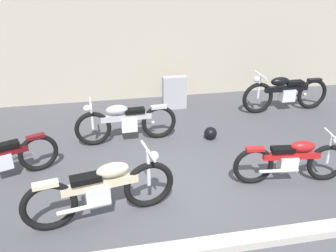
{
  "coord_description": "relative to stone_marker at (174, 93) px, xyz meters",
  "views": [
    {
      "loc": [
        -1.16,
        -4.69,
        3.46
      ],
      "look_at": [
        -0.03,
        1.24,
        0.55
      ],
      "focal_mm": 38.17,
      "sensor_mm": 36.0,
      "label": 1
    }
  ],
  "objects": [
    {
      "name": "building_wall",
      "position": [
        -0.54,
        0.98,
        1.03
      ],
      "size": [
        18.0,
        0.3,
        2.87
      ],
      "primitive_type": "cube",
      "color": "#B2A893",
      "rests_on": "ground_plane"
    },
    {
      "name": "motorcycle_cream",
      "position": [
        -1.83,
        -3.83,
        0.07
      ],
      "size": [
        2.17,
        0.7,
        0.98
      ],
      "rotation": [
        0.0,
        0.0,
        0.18
      ],
      "color": "black",
      "rests_on": "ground_plane"
    },
    {
      "name": "stone_marker",
      "position": [
        0.0,
        0.0,
        0.0
      ],
      "size": [
        0.58,
        0.21,
        0.81
      ],
      "primitive_type": "cube",
      "rotation": [
        0.0,
        0.0,
        0.01
      ],
      "color": "#9E9EA3",
      "rests_on": "ground_plane"
    },
    {
      "name": "motorcycle_silver",
      "position": [
        -1.32,
        -1.54,
        0.04
      ],
      "size": [
        2.05,
        0.57,
        0.92
      ],
      "rotation": [
        0.0,
        0.0,
        3.19
      ],
      "color": "black",
      "rests_on": "ground_plane"
    },
    {
      "name": "curb_strip",
      "position": [
        -0.54,
        -4.74,
        -0.35
      ],
      "size": [
        18.0,
        0.24,
        0.12
      ],
      "primitive_type": "cube",
      "color": "#B7B2A8",
      "rests_on": "ground_plane"
    },
    {
      "name": "motorcycle_red",
      "position": [
        1.24,
        -3.5,
        0.01
      ],
      "size": [
        1.92,
        0.54,
        0.86
      ],
      "rotation": [
        0.0,
        0.0,
        -0.11
      ],
      "color": "black",
      "rests_on": "ground_plane"
    },
    {
      "name": "helmet",
      "position": [
        0.39,
        -1.77,
        -0.27
      ],
      "size": [
        0.26,
        0.26,
        0.26
      ],
      "primitive_type": "sphere",
      "color": "black",
      "rests_on": "ground_plane"
    },
    {
      "name": "ground_plane",
      "position": [
        -0.54,
        -3.37,
        -0.41
      ],
      "size": [
        40.0,
        40.0,
        0.0
      ],
      "primitive_type": "plane",
      "color": "#47474C"
    },
    {
      "name": "motorcycle_black",
      "position": [
        2.57,
        -0.67,
        0.07
      ],
      "size": [
        2.18,
        0.61,
        0.98
      ],
      "rotation": [
        0.0,
        0.0,
        3.15
      ],
      "color": "black",
      "rests_on": "ground_plane"
    }
  ]
}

